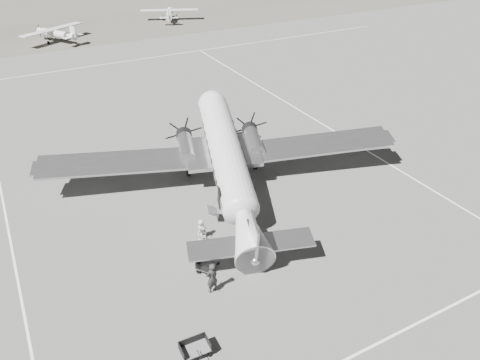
% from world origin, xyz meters
% --- Properties ---
extents(ground, '(260.00, 260.00, 0.00)m').
position_xyz_m(ground, '(0.00, 0.00, 0.00)').
color(ground, '#61615E').
rests_on(ground, ground).
extents(taxi_line_near, '(60.00, 0.15, 0.01)m').
position_xyz_m(taxi_line_near, '(0.00, -14.00, 0.01)').
color(taxi_line_near, white).
rests_on(taxi_line_near, ground).
extents(taxi_line_right, '(0.15, 80.00, 0.01)m').
position_xyz_m(taxi_line_right, '(12.00, 0.00, 0.01)').
color(taxi_line_right, white).
rests_on(taxi_line_right, ground).
extents(taxi_line_left, '(0.15, 60.00, 0.01)m').
position_xyz_m(taxi_line_left, '(-18.00, 10.00, 0.01)').
color(taxi_line_left, white).
rests_on(taxi_line_left, ground).
extents(taxi_line_horizon, '(90.00, 0.15, 0.01)m').
position_xyz_m(taxi_line_horizon, '(0.00, 40.00, 0.01)').
color(taxi_line_horizon, white).
rests_on(taxi_line_horizon, ground).
extents(dc3_airliner, '(33.40, 27.59, 5.48)m').
position_xyz_m(dc3_airliner, '(-2.37, 2.59, 2.74)').
color(dc3_airliner, silver).
rests_on(dc3_airliner, ground).
extents(light_plane_left, '(14.35, 13.60, 2.34)m').
position_xyz_m(light_plane_left, '(-6.22, 55.26, 1.17)').
color(light_plane_left, silver).
rests_on(light_plane_left, ground).
extents(light_plane_right, '(13.26, 12.17, 2.23)m').
position_xyz_m(light_plane_right, '(15.28, 60.98, 1.11)').
color(light_plane_right, silver).
rests_on(light_plane_right, ground).
extents(baggage_cart_near, '(1.92, 1.83, 0.89)m').
position_xyz_m(baggage_cart_near, '(-7.47, -4.67, 0.44)').
color(baggage_cart_near, slate).
rests_on(baggage_cart_near, ground).
extents(baggage_cart_far, '(1.59, 1.15, 0.87)m').
position_xyz_m(baggage_cart_far, '(-10.73, -10.16, 0.44)').
color(baggage_cart_far, slate).
rests_on(baggage_cart_far, ground).
extents(ground_crew, '(0.82, 0.62, 2.04)m').
position_xyz_m(ground_crew, '(-8.04, -6.52, 1.02)').
color(ground_crew, '#292929').
rests_on(ground_crew, ground).
extents(ramp_agent, '(0.80, 0.99, 1.93)m').
position_xyz_m(ramp_agent, '(-6.92, -2.90, 0.96)').
color(ramp_agent, beige).
rests_on(ramp_agent, ground).
extents(passenger, '(0.69, 0.83, 1.46)m').
position_xyz_m(passenger, '(-6.54, -1.65, 0.73)').
color(passenger, silver).
rests_on(passenger, ground).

